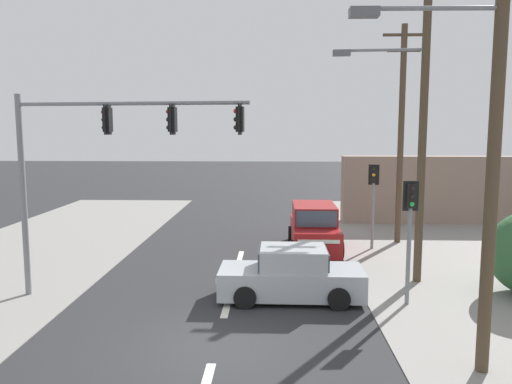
{
  "coord_description": "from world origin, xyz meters",
  "views": [
    {
      "loc": [
        1.32,
        -10.87,
        4.94
      ],
      "look_at": [
        0.78,
        4.0,
        3.11
      ],
      "focal_mm": 35.0,
      "sensor_mm": 36.0,
      "label": 1
    }
  ],
  "objects_px": {
    "pedestal_signal_far_median": "(373,192)",
    "suv_kerbside_parked": "(314,229)",
    "sedan_receding_far": "(291,276)",
    "utility_pole_foreground_right": "(490,107)",
    "traffic_signal_mast": "(97,151)",
    "utility_pole_background_right": "(401,131)",
    "pedestal_signal_right_kerb": "(410,221)",
    "utility_pole_midground_right": "(419,111)"
  },
  "relations": [
    {
      "from": "sedan_receding_far",
      "to": "suv_kerbside_parked",
      "type": "xyz_separation_m",
      "value": [
        1.15,
        6.25,
        0.18
      ]
    },
    {
      "from": "traffic_signal_mast",
      "to": "sedan_receding_far",
      "type": "distance_m",
      "value": 6.67
    },
    {
      "from": "utility_pole_foreground_right",
      "to": "utility_pole_background_right",
      "type": "relative_size",
      "value": 1.07
    },
    {
      "from": "sedan_receding_far",
      "to": "suv_kerbside_parked",
      "type": "bearing_deg",
      "value": 79.54
    },
    {
      "from": "pedestal_signal_far_median",
      "to": "sedan_receding_far",
      "type": "height_order",
      "value": "pedestal_signal_far_median"
    },
    {
      "from": "utility_pole_midground_right",
      "to": "sedan_receding_far",
      "type": "height_order",
      "value": "utility_pole_midground_right"
    },
    {
      "from": "utility_pole_midground_right",
      "to": "suv_kerbside_parked",
      "type": "xyz_separation_m",
      "value": [
        -2.91,
        4.37,
        -4.67
      ]
    },
    {
      "from": "sedan_receding_far",
      "to": "pedestal_signal_right_kerb",
      "type": "bearing_deg",
      "value": -6.06
    },
    {
      "from": "pedestal_signal_right_kerb",
      "to": "utility_pole_foreground_right",
      "type": "bearing_deg",
      "value": -84.9
    },
    {
      "from": "utility_pole_background_right",
      "to": "suv_kerbside_parked",
      "type": "bearing_deg",
      "value": -159.44
    },
    {
      "from": "utility_pole_foreground_right",
      "to": "sedan_receding_far",
      "type": "relative_size",
      "value": 2.36
    },
    {
      "from": "utility_pole_background_right",
      "to": "traffic_signal_mast",
      "type": "relative_size",
      "value": 1.37
    },
    {
      "from": "utility_pole_midground_right",
      "to": "utility_pole_foreground_right",
      "type": "bearing_deg",
      "value": -93.92
    },
    {
      "from": "utility_pole_background_right",
      "to": "suv_kerbside_parked",
      "type": "xyz_separation_m",
      "value": [
        -3.81,
        -1.43,
        -4.06
      ]
    },
    {
      "from": "suv_kerbside_parked",
      "to": "utility_pole_midground_right",
      "type": "bearing_deg",
      "value": -56.32
    },
    {
      "from": "utility_pole_midground_right",
      "to": "utility_pole_background_right",
      "type": "distance_m",
      "value": 5.9
    },
    {
      "from": "utility_pole_background_right",
      "to": "utility_pole_foreground_right",
      "type": "bearing_deg",
      "value": -96.3
    },
    {
      "from": "pedestal_signal_far_median",
      "to": "suv_kerbside_parked",
      "type": "distance_m",
      "value": 2.89
    },
    {
      "from": "pedestal_signal_right_kerb",
      "to": "sedan_receding_far",
      "type": "relative_size",
      "value": 0.84
    },
    {
      "from": "utility_pole_foreground_right",
      "to": "pedestal_signal_right_kerb",
      "type": "height_order",
      "value": "utility_pole_foreground_right"
    },
    {
      "from": "utility_pole_midground_right",
      "to": "suv_kerbside_parked",
      "type": "relative_size",
      "value": 2.28
    },
    {
      "from": "suv_kerbside_parked",
      "to": "utility_pole_background_right",
      "type": "bearing_deg",
      "value": 20.56
    },
    {
      "from": "utility_pole_background_right",
      "to": "pedestal_signal_far_median",
      "type": "distance_m",
      "value": 3.14
    },
    {
      "from": "utility_pole_foreground_right",
      "to": "traffic_signal_mast",
      "type": "distance_m",
      "value": 10.18
    },
    {
      "from": "traffic_signal_mast",
      "to": "suv_kerbside_parked",
      "type": "distance_m",
      "value": 9.91
    },
    {
      "from": "utility_pole_foreground_right",
      "to": "utility_pole_background_right",
      "type": "height_order",
      "value": "utility_pole_foreground_right"
    },
    {
      "from": "utility_pole_foreground_right",
      "to": "pedestal_signal_far_median",
      "type": "xyz_separation_m",
      "value": [
        -0.04,
        10.75,
        -2.98
      ]
    },
    {
      "from": "pedestal_signal_far_median",
      "to": "suv_kerbside_parked",
      "type": "relative_size",
      "value": 0.78
    },
    {
      "from": "utility_pole_background_right",
      "to": "pedestal_signal_far_median",
      "type": "relative_size",
      "value": 2.65
    },
    {
      "from": "utility_pole_foreground_right",
      "to": "utility_pole_midground_right",
      "type": "distance_m",
      "value": 6.23
    },
    {
      "from": "traffic_signal_mast",
      "to": "utility_pole_foreground_right",
      "type": "bearing_deg",
      "value": -24.46
    },
    {
      "from": "utility_pole_background_right",
      "to": "sedan_receding_far",
      "type": "distance_m",
      "value": 10.08
    },
    {
      "from": "suv_kerbside_parked",
      "to": "sedan_receding_far",
      "type": "bearing_deg",
      "value": -100.46
    },
    {
      "from": "traffic_signal_mast",
      "to": "pedestal_signal_right_kerb",
      "type": "xyz_separation_m",
      "value": [
        8.87,
        -0.21,
        -1.94
      ]
    },
    {
      "from": "utility_pole_foreground_right",
      "to": "pedestal_signal_far_median",
      "type": "relative_size",
      "value": 2.83
    },
    {
      "from": "sedan_receding_far",
      "to": "utility_pole_background_right",
      "type": "bearing_deg",
      "value": 57.11
    },
    {
      "from": "pedestal_signal_far_median",
      "to": "utility_pole_background_right",
      "type": "bearing_deg",
      "value": 42.65
    },
    {
      "from": "utility_pole_foreground_right",
      "to": "pedestal_signal_far_median",
      "type": "bearing_deg",
      "value": 90.22
    },
    {
      "from": "pedestal_signal_right_kerb",
      "to": "traffic_signal_mast",
      "type": "bearing_deg",
      "value": 178.61
    },
    {
      "from": "pedestal_signal_right_kerb",
      "to": "suv_kerbside_parked",
      "type": "xyz_separation_m",
      "value": [
        -2.13,
        6.6,
        -1.53
      ]
    },
    {
      "from": "pedestal_signal_right_kerb",
      "to": "pedestal_signal_far_median",
      "type": "bearing_deg",
      "value": 87.35
    },
    {
      "from": "suv_kerbside_parked",
      "to": "pedestal_signal_right_kerb",
      "type": "bearing_deg",
      "value": -72.1
    }
  ]
}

